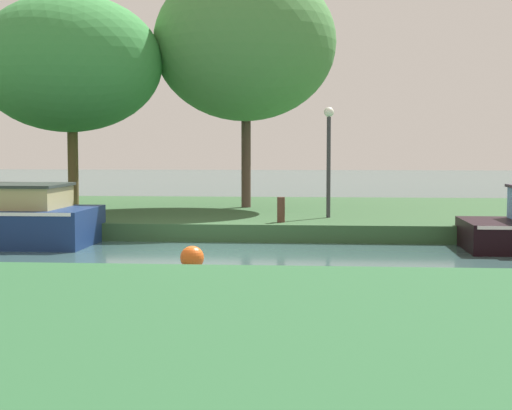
{
  "coord_description": "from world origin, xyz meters",
  "views": [
    {
      "loc": [
        2.43,
        -15.33,
        2.1
      ],
      "look_at": [
        1.05,
        1.2,
        0.9
      ],
      "focal_mm": 55.33,
      "sensor_mm": 36.0,
      "label": 1
    }
  ],
  "objects_px": {
    "channel_buoy": "(192,258)",
    "lamp_post": "(329,148)",
    "willow_tree_centre": "(68,64)",
    "mooring_post_far": "(281,210)",
    "willow_tree_right": "(245,43)"
  },
  "relations": [
    {
      "from": "willow_tree_centre",
      "to": "channel_buoy",
      "type": "bearing_deg",
      "value": -58.61
    },
    {
      "from": "channel_buoy",
      "to": "lamp_post",
      "type": "bearing_deg",
      "value": 68.07
    },
    {
      "from": "willow_tree_right",
      "to": "channel_buoy",
      "type": "relative_size",
      "value": 16.43
    },
    {
      "from": "willow_tree_centre",
      "to": "channel_buoy",
      "type": "height_order",
      "value": "willow_tree_centre"
    },
    {
      "from": "lamp_post",
      "to": "mooring_post_far",
      "type": "distance_m",
      "value": 2.24
    },
    {
      "from": "willow_tree_centre",
      "to": "lamp_post",
      "type": "xyz_separation_m",
      "value": [
        6.98,
        -1.57,
        -2.25
      ]
    },
    {
      "from": "lamp_post",
      "to": "channel_buoy",
      "type": "height_order",
      "value": "lamp_post"
    },
    {
      "from": "lamp_post",
      "to": "willow_tree_right",
      "type": "bearing_deg",
      "value": 129.55
    },
    {
      "from": "lamp_post",
      "to": "mooring_post_far",
      "type": "relative_size",
      "value": 4.65
    },
    {
      "from": "willow_tree_right",
      "to": "lamp_post",
      "type": "relative_size",
      "value": 2.53
    },
    {
      "from": "mooring_post_far",
      "to": "channel_buoy",
      "type": "relative_size",
      "value": 1.4
    },
    {
      "from": "willow_tree_centre",
      "to": "lamp_post",
      "type": "distance_m",
      "value": 7.5
    },
    {
      "from": "channel_buoy",
      "to": "willow_tree_right",
      "type": "bearing_deg",
      "value": 89.61
    },
    {
      "from": "lamp_post",
      "to": "mooring_post_far",
      "type": "xyz_separation_m",
      "value": [
        -1.09,
        -1.34,
        -1.42
      ]
    },
    {
      "from": "willow_tree_centre",
      "to": "mooring_post_far",
      "type": "relative_size",
      "value": 10.04
    }
  ]
}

